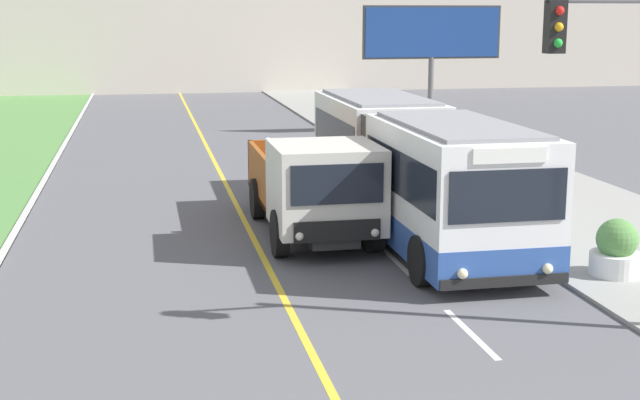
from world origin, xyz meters
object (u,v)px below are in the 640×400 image
object	(u,v)px
planter_round_near	(616,250)
planter_round_second	(512,200)
city_bus	(412,167)
dump_truck	(318,190)
traffic_light_mast	(633,110)
planter_round_far	(404,144)
billboard_large	(432,36)
planter_round_third	(447,168)

from	to	relation	value
planter_round_near	planter_round_second	distance (m)	4.94
city_bus	dump_truck	bearing A→B (deg)	-159.78
dump_truck	traffic_light_mast	world-z (taller)	traffic_light_mast
planter_round_near	dump_truck	bearing A→B (deg)	142.49
planter_round_near	planter_round_second	world-z (taller)	planter_round_second
planter_round_far	planter_round_near	bearing A→B (deg)	-89.98
billboard_large	planter_round_near	xyz separation A→B (m)	(-3.30, -21.90, -3.66)
dump_truck	traffic_light_mast	distance (m)	8.21
dump_truck	planter_round_far	bearing A→B (deg)	63.94
traffic_light_mast	billboard_large	bearing A→B (deg)	78.94
traffic_light_mast	billboard_large	size ratio (longest dim) A/B	0.94
billboard_large	planter_round_second	size ratio (longest dim) A/B	5.33
planter_round_second	planter_round_far	size ratio (longest dim) A/B	0.97
dump_truck	planter_round_far	world-z (taller)	dump_truck
traffic_light_mast	planter_round_far	world-z (taller)	traffic_light_mast
city_bus	planter_round_third	world-z (taller)	city_bus
planter_round_third	planter_round_near	bearing A→B (deg)	-89.48
traffic_light_mast	planter_round_third	size ratio (longest dim) A/B	5.07
planter_round_far	billboard_large	bearing A→B (deg)	64.95
planter_round_far	planter_round_third	bearing A→B (deg)	-90.98
city_bus	planter_round_near	xyz separation A→B (m)	(2.74, -4.98, -0.93)
planter_round_near	planter_round_far	bearing A→B (deg)	90.02
traffic_light_mast	billboard_large	world-z (taller)	traffic_light_mast
city_bus	planter_round_second	size ratio (longest dim) A/B	10.30
dump_truck	planter_round_third	size ratio (longest dim) A/B	5.76
city_bus	traffic_light_mast	bearing A→B (deg)	-81.17
city_bus	planter_round_second	world-z (taller)	city_bus
planter_round_third	city_bus	bearing A→B (deg)	-118.44
planter_round_near	planter_round_second	size ratio (longest dim) A/B	0.99
dump_truck	traffic_light_mast	size ratio (longest dim) A/B	1.13
dump_truck	planter_round_third	xyz separation A→B (m)	(5.18, 5.83, -0.65)
planter_round_second	planter_round_third	xyz separation A→B (m)	(0.01, 4.94, -0.00)
planter_round_second	planter_round_third	distance (m)	4.94
dump_truck	planter_round_near	xyz separation A→B (m)	(5.27, -4.05, -0.65)
city_bus	dump_truck	distance (m)	2.71
billboard_large	planter_round_far	world-z (taller)	billboard_large
city_bus	planter_round_second	distance (m)	2.80
planter_round_near	planter_round_third	distance (m)	9.88
billboard_large	planter_round_far	xyz separation A→B (m)	(-3.31, -7.08, -3.64)
billboard_large	planter_round_third	xyz separation A→B (m)	(-3.39, -12.02, -3.65)
planter_round_third	planter_round_second	bearing A→B (deg)	-90.11
traffic_light_mast	planter_round_far	distance (m)	17.97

